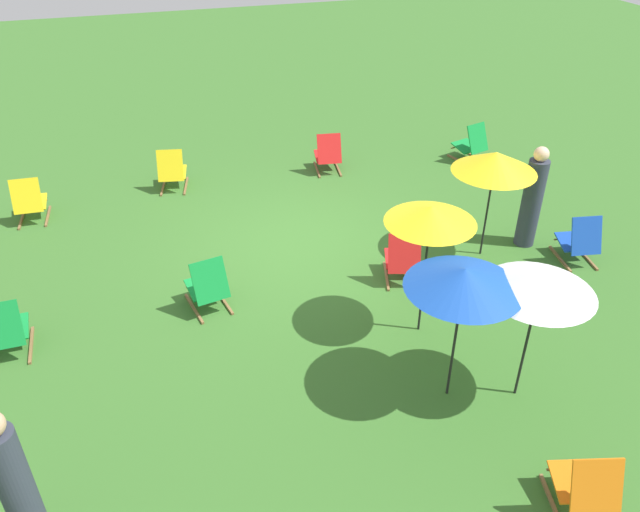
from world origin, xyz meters
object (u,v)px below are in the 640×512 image
(deckchair_6, at_px, (471,144))
(deckchair_1, at_px, (30,202))
(umbrella_3, at_px, (431,215))
(person_0, at_px, (532,200))
(deckchair_10, at_px, (579,241))
(deckchair_0, at_px, (328,154))
(umbrella_1, at_px, (541,282))
(deckchair_3, at_px, (403,259))
(deckchair_9, at_px, (208,286))
(deckchair_4, at_px, (586,488))
(deckchair_8, at_px, (172,171))
(umbrella_0, at_px, (464,279))
(deckchair_5, at_px, (6,330))
(umbrella_2, at_px, (495,162))
(person_1, at_px, (18,490))

(deckchair_6, bearing_deg, deckchair_1, -15.98)
(deckchair_1, bearing_deg, umbrella_3, 140.02)
(deckchair_1, bearing_deg, person_0, 160.07)
(deckchair_10, bearing_deg, deckchair_6, -84.40)
(deckchair_0, relative_size, umbrella_3, 0.44)
(deckchair_1, bearing_deg, umbrella_1, 135.60)
(deckchair_0, relative_size, umbrella_1, 0.47)
(deckchair_3, bearing_deg, deckchair_6, -113.71)
(deckchair_6, relative_size, deckchair_9, 1.03)
(deckchair_1, bearing_deg, deckchair_6, -177.16)
(deckchair_9, bearing_deg, deckchair_4, 112.72)
(deckchair_9, bearing_deg, deckchair_8, -99.98)
(deckchair_8, distance_m, umbrella_0, 7.17)
(umbrella_0, bearing_deg, deckchair_9, -46.15)
(deckchair_5, height_order, deckchair_6, same)
(umbrella_0, bearing_deg, umbrella_2, -126.61)
(deckchair_4, distance_m, umbrella_1, 2.06)
(umbrella_3, height_order, person_1, umbrella_3)
(umbrella_0, height_order, umbrella_3, umbrella_3)
(deckchair_0, bearing_deg, deckchair_3, 96.35)
(umbrella_2, bearing_deg, deckchair_5, 2.48)
(umbrella_0, distance_m, umbrella_3, 1.23)
(person_0, bearing_deg, deckchair_3, -154.66)
(deckchair_1, distance_m, umbrella_0, 7.99)
(umbrella_0, bearing_deg, person_1, 8.27)
(deckchair_3, xyz_separation_m, deckchair_9, (2.90, -0.17, 0.00))
(person_0, bearing_deg, umbrella_1, -107.77)
(deckchair_0, bearing_deg, umbrella_0, 93.18)
(deckchair_9, distance_m, umbrella_0, 3.78)
(deckchair_6, height_order, deckchair_10, same)
(deckchair_8, height_order, person_1, person_1)
(deckchair_9, relative_size, umbrella_1, 0.47)
(deckchair_4, bearing_deg, deckchair_6, -96.68)
(deckchair_8, relative_size, person_1, 0.48)
(umbrella_2, height_order, person_0, umbrella_2)
(person_0, bearing_deg, deckchair_10, -40.11)
(deckchair_10, xyz_separation_m, person_0, (0.47, -0.73, 0.45))
(deckchair_10, distance_m, umbrella_2, 1.94)
(person_0, relative_size, person_1, 0.98)
(deckchair_3, height_order, umbrella_3, umbrella_3)
(deckchair_1, distance_m, deckchair_4, 9.64)
(deckchair_1, bearing_deg, deckchair_9, 129.27)
(deckchair_6, bearing_deg, umbrella_3, 38.47)
(deckchair_4, bearing_deg, person_0, -101.98)
(deckchair_0, distance_m, deckchair_1, 5.66)
(deckchair_10, bearing_deg, umbrella_2, -15.62)
(umbrella_1, bearing_deg, deckchair_10, -138.19)
(umbrella_0, relative_size, umbrella_2, 1.01)
(deckchair_0, xyz_separation_m, umbrella_2, (-1.38, 3.78, 1.25))
(deckchair_6, height_order, umbrella_3, umbrella_3)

